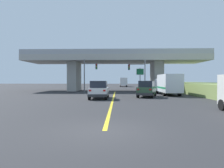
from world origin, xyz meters
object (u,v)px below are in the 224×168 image
(suv_lead, at_px, (99,90))
(traffic_signal_farside, at_px, (89,72))
(suv_crossing, at_px, (147,89))
(highway_sign, at_px, (140,74))
(semi_truck_distant, at_px, (123,82))
(box_truck, at_px, (168,84))
(traffic_signal_nearside, at_px, (139,72))

(suv_lead, height_order, traffic_signal_farside, traffic_signal_farside)
(suv_crossing, relative_size, traffic_signal_farside, 0.87)
(highway_sign, bearing_deg, semi_truck_distant, 94.90)
(highway_sign, bearing_deg, box_truck, -70.62)
(traffic_signal_farside, bearing_deg, highway_sign, 23.03)
(highway_sign, relative_size, semi_truck_distant, 0.66)
(suv_lead, relative_size, semi_truck_distant, 0.65)
(highway_sign, xyz_separation_m, semi_truck_distant, (-2.34, 27.30, -1.65))
(highway_sign, height_order, semi_truck_distant, highway_sign)
(suv_crossing, distance_m, box_truck, 5.07)
(traffic_signal_nearside, distance_m, traffic_signal_farside, 8.68)
(suv_crossing, relative_size, highway_sign, 1.11)
(suv_crossing, bearing_deg, traffic_signal_farside, 153.33)
(traffic_signal_nearside, relative_size, traffic_signal_farside, 1.00)
(traffic_signal_farside, height_order, semi_truck_distant, traffic_signal_farside)
(traffic_signal_nearside, bearing_deg, traffic_signal_farside, -175.40)
(traffic_signal_nearside, xyz_separation_m, highway_sign, (0.51, 3.20, -0.31))
(suv_crossing, height_order, box_truck, box_truck)
(traffic_signal_nearside, relative_size, highway_sign, 1.27)
(box_truck, bearing_deg, suv_crossing, -134.29)
(suv_crossing, bearing_deg, traffic_signal_nearside, 106.80)
(box_truck, height_order, highway_sign, highway_sign)
(box_truck, bearing_deg, highway_sign, 109.38)
(box_truck, distance_m, traffic_signal_nearside, 6.66)
(traffic_signal_farside, xyz_separation_m, highway_sign, (9.16, 3.89, -0.30))
(box_truck, height_order, traffic_signal_farside, traffic_signal_farside)
(traffic_signal_farside, relative_size, semi_truck_distant, 0.84)
(box_truck, relative_size, traffic_signal_farside, 1.31)
(suv_crossing, bearing_deg, suv_lead, -140.35)
(suv_lead, bearing_deg, suv_crossing, 22.71)
(traffic_signal_farside, bearing_deg, suv_lead, -74.97)
(suv_lead, distance_m, traffic_signal_farside, 11.30)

